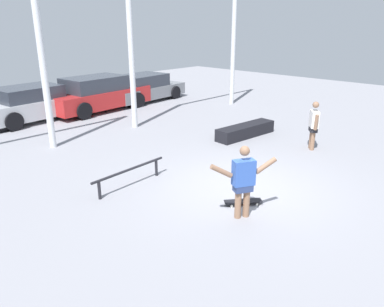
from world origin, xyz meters
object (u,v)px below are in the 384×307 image
(skateboard, at_px, (243,201))
(grind_box, at_px, (245,131))
(parked_car_silver, at_px, (32,104))
(bystander, at_px, (314,124))
(parked_car_red, at_px, (98,94))
(skateboarder, at_px, (243,179))
(grind_rail, at_px, (130,173))
(parked_car_grey, at_px, (144,88))

(skateboard, xyz_separation_m, grind_box, (4.11, 2.91, 0.14))
(parked_car_silver, bearing_deg, bystander, -71.87)
(bystander, bearing_deg, parked_car_red, -118.59)
(skateboarder, height_order, parked_car_silver, skateboarder)
(grind_rail, height_order, parked_car_silver, parked_car_silver)
(skateboard, distance_m, parked_car_red, 10.31)
(skateboard, relative_size, parked_car_red, 0.16)
(skateboard, bearing_deg, bystander, 47.66)
(parked_car_grey, xyz_separation_m, bystander, (-1.28, -9.43, 0.16))
(grind_rail, distance_m, parked_car_grey, 10.21)
(parked_car_red, height_order, bystander, parked_car_red)
(skateboard, height_order, grind_rail, grind_rail)
(skateboard, height_order, parked_car_grey, parked_car_grey)
(skateboarder, xyz_separation_m, grind_box, (4.58, 3.21, -0.61))
(parked_car_silver, distance_m, parked_car_grey, 5.49)
(grind_rail, bearing_deg, parked_car_red, 61.52)
(grind_rail, relative_size, bystander, 1.45)
(skateboard, relative_size, parked_car_silver, 0.17)
(skateboarder, height_order, parked_car_grey, skateboarder)
(parked_car_red, bearing_deg, skateboarder, -112.80)
(parked_car_red, xyz_separation_m, bystander, (1.49, -9.20, 0.07))
(grind_box, bearing_deg, skateboard, -144.73)
(grind_box, xyz_separation_m, parked_car_grey, (1.58, 7.19, 0.42))
(skateboarder, height_order, bystander, skateboarder)
(grind_rail, xyz_separation_m, parked_car_silver, (1.29, 7.78, 0.31))
(skateboarder, xyz_separation_m, skateboard, (0.47, 0.30, -0.74))
(skateboarder, bearing_deg, parked_car_grey, 88.18)
(skateboarder, relative_size, grind_rail, 0.70)
(parked_car_grey, bearing_deg, grind_box, -108.03)
(parked_car_silver, height_order, parked_car_grey, parked_car_silver)
(parked_car_silver, bearing_deg, parked_car_red, -13.64)
(grind_rail, height_order, bystander, bystander)
(parked_car_silver, bearing_deg, grind_rail, -105.01)
(parked_car_red, bearing_deg, parked_car_silver, 167.58)
(grind_box, height_order, parked_car_red, parked_car_red)
(skateboarder, xyz_separation_m, grind_rail, (-0.62, 2.78, -0.46))
(skateboarder, xyz_separation_m, parked_car_silver, (0.67, 10.56, -0.15))
(grind_box, bearing_deg, grind_rail, -175.23)
(grind_rail, relative_size, parked_car_silver, 0.49)
(skateboard, distance_m, grind_rail, 2.72)
(skateboard, relative_size, parked_car_grey, 0.18)
(grind_rail, xyz_separation_m, parked_car_grey, (6.78, 7.63, 0.27))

